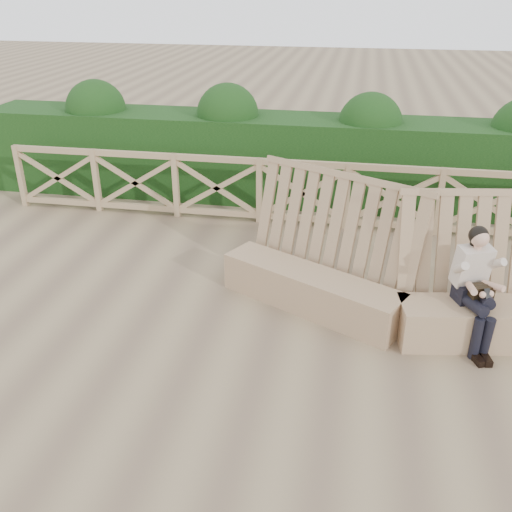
# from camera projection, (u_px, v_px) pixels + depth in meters

# --- Properties ---
(ground) EXTENTS (60.00, 60.00, 0.00)m
(ground) POSITION_uv_depth(u_px,v_px,m) (266.00, 345.00, 6.40)
(ground) COLOR brown
(ground) RESTS_ON ground
(bench) EXTENTS (4.54, 1.77, 1.62)m
(bench) POSITION_uv_depth(u_px,v_px,m) (405.00, 291.00, 6.68)
(bench) COLOR #9B7A58
(bench) RESTS_ON ground
(woman) EXTENTS (0.50, 0.82, 1.36)m
(woman) POSITION_uv_depth(u_px,v_px,m) (476.00, 283.00, 6.15)
(woman) COLOR black
(woman) RESTS_ON ground
(guardrail) EXTENTS (10.10, 0.09, 1.10)m
(guardrail) POSITION_uv_depth(u_px,v_px,m) (302.00, 193.00, 9.25)
(guardrail) COLOR #957B56
(guardrail) RESTS_ON ground
(hedge) EXTENTS (12.00, 1.20, 1.50)m
(hedge) POSITION_uv_depth(u_px,v_px,m) (310.00, 160.00, 10.22)
(hedge) COLOR black
(hedge) RESTS_ON ground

